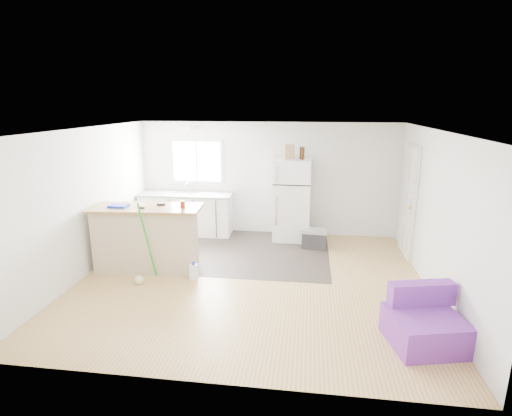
{
  "coord_description": "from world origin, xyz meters",
  "views": [
    {
      "loc": [
        0.87,
        -5.9,
        2.79
      ],
      "look_at": [
        -0.01,
        0.7,
        1.02
      ],
      "focal_mm": 28.0,
      "sensor_mm": 36.0,
      "label": 1
    }
  ],
  "objects_px": {
    "peninsula": "(146,238)",
    "cardboard_box": "(289,152)",
    "red_cup": "(183,204)",
    "cleaner_jug": "(194,272)",
    "blue_tray": "(119,206)",
    "mop": "(141,270)",
    "cooler": "(314,238)",
    "bottle_right": "(301,153)",
    "refrigerator": "(292,200)",
    "bottle_left": "(303,153)",
    "purple_seat": "(424,324)",
    "kitchen_cabinets": "(186,213)"
  },
  "relations": [
    {
      "from": "peninsula",
      "to": "cardboard_box",
      "type": "distance_m",
      "value": 3.22
    },
    {
      "from": "red_cup",
      "to": "cardboard_box",
      "type": "distance_m",
      "value": 2.56
    },
    {
      "from": "cleaner_jug",
      "to": "blue_tray",
      "type": "height_order",
      "value": "blue_tray"
    },
    {
      "from": "mop",
      "to": "blue_tray",
      "type": "bearing_deg",
      "value": 152.36
    },
    {
      "from": "cooler",
      "to": "bottle_right",
      "type": "bearing_deg",
      "value": 128.43
    },
    {
      "from": "blue_tray",
      "to": "bottle_right",
      "type": "bearing_deg",
      "value": 34.16
    },
    {
      "from": "refrigerator",
      "to": "cooler",
      "type": "height_order",
      "value": "refrigerator"
    },
    {
      "from": "cardboard_box",
      "to": "blue_tray",
      "type": "bearing_deg",
      "value": -144.34
    },
    {
      "from": "cleaner_jug",
      "to": "bottle_right",
      "type": "height_order",
      "value": "bottle_right"
    },
    {
      "from": "cooler",
      "to": "bottle_right",
      "type": "distance_m",
      "value": 1.72
    },
    {
      "from": "refrigerator",
      "to": "blue_tray",
      "type": "height_order",
      "value": "refrigerator"
    },
    {
      "from": "bottle_left",
      "to": "mop",
      "type": "bearing_deg",
      "value": -135.67
    },
    {
      "from": "cooler",
      "to": "bottle_left",
      "type": "distance_m",
      "value": 1.69
    },
    {
      "from": "peninsula",
      "to": "bottle_right",
      "type": "height_order",
      "value": "bottle_right"
    },
    {
      "from": "cooler",
      "to": "purple_seat",
      "type": "height_order",
      "value": "purple_seat"
    },
    {
      "from": "mop",
      "to": "cardboard_box",
      "type": "bearing_deg",
      "value": 62.63
    },
    {
      "from": "kitchen_cabinets",
      "to": "cleaner_jug",
      "type": "height_order",
      "value": "kitchen_cabinets"
    },
    {
      "from": "peninsula",
      "to": "cooler",
      "type": "xyz_separation_m",
      "value": [
        2.84,
        1.47,
        -0.37
      ]
    },
    {
      "from": "mop",
      "to": "cardboard_box",
      "type": "distance_m",
      "value": 3.63
    },
    {
      "from": "refrigerator",
      "to": "blue_tray",
      "type": "relative_size",
      "value": 5.64
    },
    {
      "from": "peninsula",
      "to": "purple_seat",
      "type": "height_order",
      "value": "peninsula"
    },
    {
      "from": "blue_tray",
      "to": "bottle_left",
      "type": "distance_m",
      "value": 3.6
    },
    {
      "from": "bottle_left",
      "to": "purple_seat",
      "type": "bearing_deg",
      "value": -65.98
    },
    {
      "from": "cooler",
      "to": "cardboard_box",
      "type": "xyz_separation_m",
      "value": [
        -0.55,
        0.4,
        1.65
      ]
    },
    {
      "from": "peninsula",
      "to": "cleaner_jug",
      "type": "xyz_separation_m",
      "value": [
        0.89,
        -0.29,
        -0.43
      ]
    },
    {
      "from": "peninsula",
      "to": "blue_tray",
      "type": "distance_m",
      "value": 0.7
    },
    {
      "from": "cooler",
      "to": "blue_tray",
      "type": "height_order",
      "value": "blue_tray"
    },
    {
      "from": "blue_tray",
      "to": "bottle_left",
      "type": "xyz_separation_m",
      "value": [
        2.97,
        1.91,
        0.68
      ]
    },
    {
      "from": "purple_seat",
      "to": "cardboard_box",
      "type": "xyz_separation_m",
      "value": [
        -1.83,
        3.51,
        1.6
      ]
    },
    {
      "from": "kitchen_cabinets",
      "to": "refrigerator",
      "type": "distance_m",
      "value": 2.33
    },
    {
      "from": "purple_seat",
      "to": "bottle_left",
      "type": "relative_size",
      "value": 3.84
    },
    {
      "from": "cleaner_jug",
      "to": "red_cup",
      "type": "height_order",
      "value": "red_cup"
    },
    {
      "from": "bottle_left",
      "to": "red_cup",
      "type": "bearing_deg",
      "value": -135.98
    },
    {
      "from": "cooler",
      "to": "peninsula",
      "type": "bearing_deg",
      "value": -148.75
    },
    {
      "from": "kitchen_cabinets",
      "to": "cooler",
      "type": "relative_size",
      "value": 3.97
    },
    {
      "from": "cleaner_jug",
      "to": "purple_seat",
      "type": "bearing_deg",
      "value": -31.52
    },
    {
      "from": "red_cup",
      "to": "bottle_right",
      "type": "bearing_deg",
      "value": 45.75
    },
    {
      "from": "mop",
      "to": "bottle_right",
      "type": "xyz_separation_m",
      "value": [
        2.42,
        2.47,
        1.59
      ]
    },
    {
      "from": "cleaner_jug",
      "to": "bottle_left",
      "type": "bearing_deg",
      "value": 43.24
    },
    {
      "from": "peninsula",
      "to": "bottle_left",
      "type": "relative_size",
      "value": 7.46
    },
    {
      "from": "cleaner_jug",
      "to": "bottle_right",
      "type": "distance_m",
      "value": 3.23
    },
    {
      "from": "peninsula",
      "to": "refrigerator",
      "type": "distance_m",
      "value": 3.07
    },
    {
      "from": "red_cup",
      "to": "purple_seat",
      "type": "bearing_deg",
      "value": -25.58
    },
    {
      "from": "red_cup",
      "to": "kitchen_cabinets",
      "type": "bearing_deg",
      "value": 106.53
    },
    {
      "from": "peninsula",
      "to": "purple_seat",
      "type": "xyz_separation_m",
      "value": [
        4.12,
        -1.64,
        -0.32
      ]
    },
    {
      "from": "purple_seat",
      "to": "cardboard_box",
      "type": "relative_size",
      "value": 3.2
    },
    {
      "from": "refrigerator",
      "to": "red_cup",
      "type": "bearing_deg",
      "value": -130.34
    },
    {
      "from": "mop",
      "to": "cardboard_box",
      "type": "xyz_separation_m",
      "value": [
        2.17,
        2.41,
        1.61
      ]
    },
    {
      "from": "peninsula",
      "to": "cooler",
      "type": "distance_m",
      "value": 3.23
    },
    {
      "from": "cleaner_jug",
      "to": "bottle_left",
      "type": "relative_size",
      "value": 1.2
    }
  ]
}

